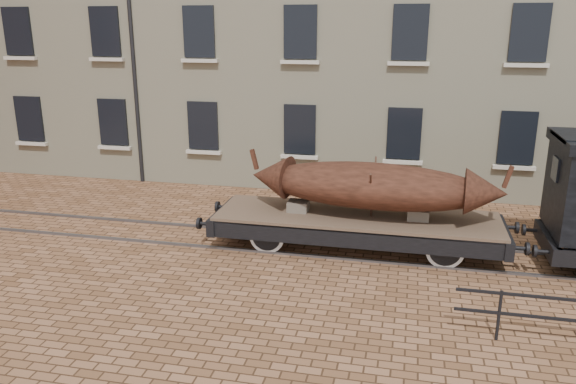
# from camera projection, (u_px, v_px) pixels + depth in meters

# --- Properties ---
(ground) EXTENTS (90.00, 90.00, 0.00)m
(ground) POSITION_uv_depth(u_px,v_px,m) (356.00, 250.00, 14.62)
(ground) COLOR brown
(rail_track) EXTENTS (30.00, 1.52, 0.06)m
(rail_track) POSITION_uv_depth(u_px,v_px,m) (356.00, 249.00, 14.61)
(rail_track) COLOR #59595E
(rail_track) RESTS_ON ground
(flatcar_wagon) EXTENTS (8.10, 2.20, 1.22)m
(flatcar_wagon) POSITION_uv_depth(u_px,v_px,m) (356.00, 222.00, 14.40)
(flatcar_wagon) COLOR brown
(flatcar_wagon) RESTS_ON ground
(iron_boat) EXTENTS (6.49, 2.16, 1.56)m
(iron_boat) POSITION_uv_depth(u_px,v_px,m) (373.00, 185.00, 14.04)
(iron_boat) COLOR #50281A
(iron_boat) RESTS_ON flatcar_wagon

